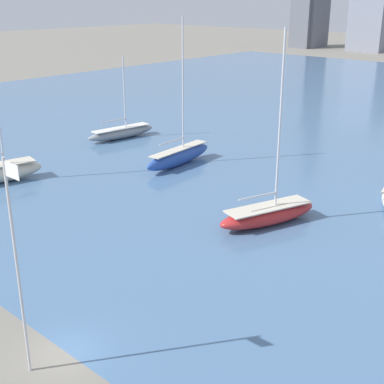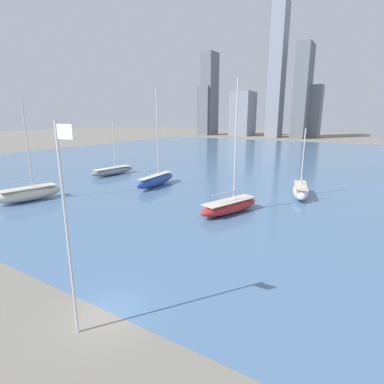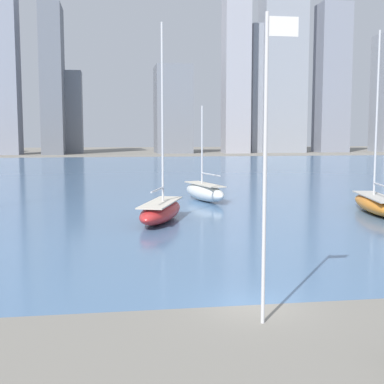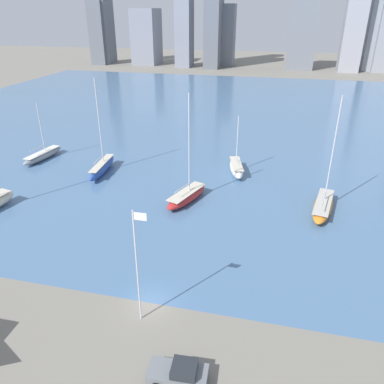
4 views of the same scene
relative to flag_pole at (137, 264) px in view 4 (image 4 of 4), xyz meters
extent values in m
plane|color=gray|center=(0.12, 2.12, -6.23)|extent=(500.00, 500.00, 0.00)
cube|color=#4C7099|center=(0.12, 72.12, -6.23)|extent=(180.00, 140.00, 0.00)
cylinder|color=silver|center=(-0.06, 0.00, -0.49)|extent=(0.14, 0.14, 11.48)
cube|color=white|center=(0.56, 0.00, 4.75)|extent=(1.10, 0.03, 0.70)
cube|color=slate|center=(-83.41, 168.46, 8.94)|extent=(7.71, 13.36, 30.34)
cube|color=slate|center=(-82.12, 169.18, 19.06)|extent=(7.26, 11.70, 50.59)
cube|color=gray|center=(-59.98, 171.83, 7.01)|extent=(12.09, 15.55, 26.47)
cube|color=slate|center=(-24.12, 166.29, 18.15)|extent=(7.04, 14.44, 48.75)
cube|color=slate|center=(-20.77, 174.49, 8.01)|extent=(11.42, 8.65, 28.49)
cube|color=slate|center=(16.93, 173.59, 9.17)|extent=(12.67, 15.52, 30.80)
cube|color=#9E9EA8|center=(38.60, 167.38, 21.28)|extent=(8.89, 8.64, 55.01)
cube|color=#8E939E|center=(48.81, 172.86, 16.70)|extent=(7.15, 7.66, 45.86)
ellipsoid|color=#B72828|center=(-1.66, 23.87, -5.42)|extent=(5.44, 9.74, 1.61)
cube|color=beige|center=(-1.66, 23.87, -4.66)|extent=(4.46, 7.99, 0.10)
cube|color=#2D2D33|center=(-1.66, 23.87, -5.86)|extent=(0.71, 1.66, 0.72)
cylinder|color=silver|center=(-1.43, 24.54, 2.55)|extent=(0.18, 0.18, 14.33)
cylinder|color=silver|center=(-2.04, 22.78, -3.51)|extent=(1.36, 3.57, 0.14)
ellipsoid|color=orange|center=(17.89, 25.48, -5.45)|extent=(4.47, 11.02, 1.54)
cube|color=#BCB7AD|center=(17.89, 25.48, -4.73)|extent=(3.66, 9.04, 0.10)
cube|color=#2D2D33|center=(17.89, 25.48, -5.88)|extent=(0.52, 1.93, 0.69)
cylinder|color=silver|center=(18.04, 26.27, 2.64)|extent=(0.18, 0.18, 14.65)
cylinder|color=silver|center=(17.57, 23.83, -3.58)|extent=(1.08, 4.92, 0.14)
ellipsoid|color=#284CA8|center=(-18.68, 30.98, -5.26)|extent=(2.60, 10.90, 1.93)
cube|color=beige|center=(-18.68, 30.98, -4.34)|extent=(2.13, 8.94, 0.10)
cube|color=#2D2D33|center=(-18.68, 30.98, -5.79)|extent=(0.32, 1.95, 0.87)
cylinder|color=silver|center=(-18.75, 31.79, 2.81)|extent=(0.18, 0.18, 14.20)
cylinder|color=silver|center=(-18.57, 29.74, -3.19)|extent=(0.49, 4.11, 0.14)
ellipsoid|color=white|center=(4.15, 36.42, -5.32)|extent=(4.11, 8.79, 1.82)
cube|color=beige|center=(4.15, 36.42, -4.46)|extent=(3.37, 7.21, 0.10)
cube|color=#2D2D33|center=(4.15, 36.42, -5.82)|extent=(0.52, 1.53, 0.82)
cylinder|color=silver|center=(4.00, 37.04, -0.31)|extent=(0.18, 0.18, 8.20)
cylinder|color=silver|center=(4.53, 34.90, -3.31)|extent=(1.20, 4.32, 0.14)
ellipsoid|color=gray|center=(-32.71, 34.54, -5.48)|extent=(3.31, 10.36, 1.48)
cube|color=silver|center=(-32.71, 34.54, -4.79)|extent=(2.71, 8.50, 0.10)
cube|color=#2D2D33|center=(-32.71, 34.54, -5.89)|extent=(0.39, 1.84, 0.67)
cylinder|color=silver|center=(-32.61, 35.30, -0.16)|extent=(0.18, 0.18, 9.16)
cylinder|color=silver|center=(-32.85, 33.42, -3.64)|extent=(0.63, 3.77, 0.14)
cube|color=slate|center=(5.01, -5.47, -5.49)|extent=(4.69, 2.36, 0.72)
cube|color=#23282D|center=(5.51, -5.44, -4.81)|extent=(2.03, 1.95, 0.65)
cylinder|color=black|center=(6.36, -4.32, -5.85)|extent=(0.77, 0.34, 0.75)
cylinder|color=black|center=(3.53, -4.49, -5.85)|extent=(0.77, 0.34, 0.75)
camera|label=1|loc=(21.35, -11.27, 12.01)|focal=50.00mm
camera|label=2|loc=(12.78, -8.88, 5.42)|focal=28.00mm
camera|label=3|loc=(-5.68, -18.97, 0.96)|focal=50.00mm
camera|label=4|loc=(10.60, -24.30, 19.62)|focal=35.00mm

